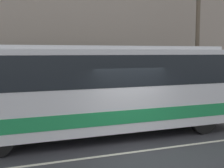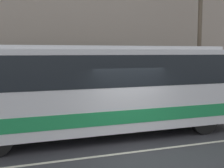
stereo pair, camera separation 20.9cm
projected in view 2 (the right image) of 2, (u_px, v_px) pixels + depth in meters
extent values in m
plane|color=#333338|center=(141.00, 151.00, 9.52)|extent=(60.00, 60.00, 0.00)
cube|color=gray|center=(91.00, 116.00, 14.37)|extent=(60.00, 2.43, 0.16)
cube|color=#2D2B28|center=(84.00, 85.00, 15.35)|extent=(60.00, 0.06, 2.80)
cube|color=beige|center=(141.00, 151.00, 9.52)|extent=(54.00, 0.14, 0.01)
cube|color=silver|center=(90.00, 89.00, 11.01)|extent=(11.27, 2.56, 2.76)
cube|color=#1E8C4C|center=(91.00, 112.00, 11.10)|extent=(11.21, 2.58, 0.45)
cube|color=black|center=(90.00, 70.00, 10.94)|extent=(10.93, 2.58, 1.05)
cube|color=orange|center=(220.00, 55.00, 12.85)|extent=(0.12, 1.92, 0.28)
cube|color=silver|center=(90.00, 48.00, 10.87)|extent=(9.58, 2.17, 0.12)
cylinder|color=black|center=(204.00, 119.00, 11.51)|extent=(1.09, 0.28, 1.09)
cylinder|color=black|center=(172.00, 109.00, 13.59)|extent=(1.09, 0.28, 1.09)
cylinder|color=brown|center=(200.00, 34.00, 15.26)|extent=(0.20, 0.20, 7.46)
cylinder|color=#1E5933|center=(104.00, 100.00, 14.04)|extent=(0.36, 0.36, 1.45)
sphere|color=tan|center=(104.00, 81.00, 13.96)|extent=(0.27, 0.27, 0.27)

